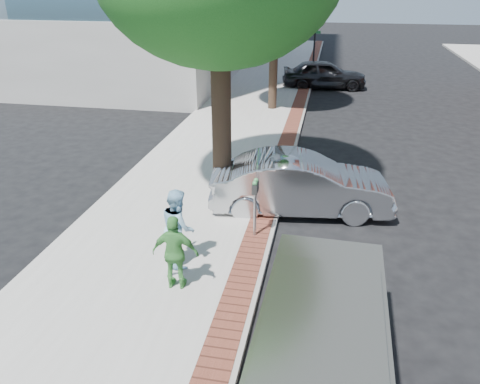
% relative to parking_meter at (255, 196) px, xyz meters
% --- Properties ---
extents(ground, '(120.00, 120.00, 0.00)m').
position_rel_parking_meter_xyz_m(ground, '(-0.65, 0.08, -1.21)').
color(ground, black).
rests_on(ground, ground).
extents(sidewalk, '(5.00, 60.00, 0.15)m').
position_rel_parking_meter_xyz_m(sidewalk, '(-2.15, 8.08, -1.13)').
color(sidewalk, '#9E9991').
rests_on(sidewalk, ground).
extents(brick_strip, '(0.60, 60.00, 0.01)m').
position_rel_parking_meter_xyz_m(brick_strip, '(0.05, 8.08, -1.05)').
color(brick_strip, brown).
rests_on(brick_strip, sidewalk).
extents(curb, '(0.10, 60.00, 0.15)m').
position_rel_parking_meter_xyz_m(curb, '(0.40, 8.08, -1.13)').
color(curb, gray).
rests_on(curb, ground).
extents(office_base, '(18.20, 22.20, 4.00)m').
position_rel_parking_meter_xyz_m(office_base, '(-13.65, 22.08, 0.79)').
color(office_base, gray).
rests_on(office_base, ground).
extents(signal_near, '(0.70, 0.15, 3.80)m').
position_rel_parking_meter_xyz_m(signal_near, '(0.25, 22.08, 1.05)').
color(signal_near, black).
rests_on(signal_near, ground).
extents(parking_meter, '(0.12, 0.32, 1.47)m').
position_rel_parking_meter_xyz_m(parking_meter, '(0.00, 0.00, 0.00)').
color(parking_meter, gray).
rests_on(parking_meter, sidewalk).
extents(person_gray, '(0.65, 0.68, 1.56)m').
position_rel_parking_meter_xyz_m(person_gray, '(0.25, 1.50, -0.28)').
color(person_gray, '#AAAAAF').
rests_on(person_gray, sidewalk).
extents(person_officer, '(0.97, 1.05, 1.73)m').
position_rel_parking_meter_xyz_m(person_officer, '(-1.43, -1.43, -0.19)').
color(person_officer, '#9CD3F1').
rests_on(person_officer, sidewalk).
extents(person_green, '(0.95, 0.43, 1.59)m').
position_rel_parking_meter_xyz_m(person_green, '(-1.20, -2.33, -0.26)').
color(person_green, '#4A9C46').
rests_on(person_green, sidewalk).
extents(sedan_silver, '(5.00, 2.29, 1.59)m').
position_rel_parking_meter_xyz_m(sedan_silver, '(0.95, 1.82, -0.41)').
color(sedan_silver, '#A9ABB0').
rests_on(sedan_silver, ground).
extents(bg_car, '(4.91, 2.51, 1.60)m').
position_rel_parking_meter_xyz_m(bg_car, '(1.09, 17.59, -0.40)').
color(bg_car, black).
rests_on(bg_car, ground).
extents(van, '(1.91, 4.72, 1.72)m').
position_rel_parking_meter_xyz_m(van, '(1.70, -4.39, -0.26)').
color(van, gray).
rests_on(van, ground).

